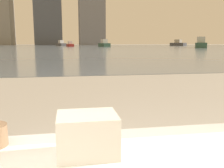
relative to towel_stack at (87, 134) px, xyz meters
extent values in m
cube|color=silver|center=(0.00, 0.00, -0.06)|extent=(0.23, 0.19, 0.04)
cube|color=silver|center=(0.00, 0.00, -0.02)|extent=(0.23, 0.19, 0.04)
cube|color=silver|center=(0.00, 0.00, 0.02)|extent=(0.23, 0.19, 0.04)
cube|color=silver|center=(0.00, 0.00, 0.06)|extent=(0.23, 0.19, 0.04)
cube|color=slate|center=(0.31, 61.18, -0.59)|extent=(180.00, 110.00, 0.01)
cube|color=#4C4C51|center=(-2.36, 82.08, -0.16)|extent=(3.42, 5.06, 0.84)
cube|color=silver|center=(-2.36, 82.08, 0.74)|extent=(1.81, 2.13, 0.96)
cube|color=maroon|center=(0.44, 66.87, -0.25)|extent=(2.02, 4.01, 0.67)
cube|color=silver|center=(0.44, 66.87, 0.47)|extent=(1.21, 1.59, 0.77)
cube|color=#335647|center=(8.90, 62.22, -0.14)|extent=(2.53, 5.21, 0.87)
cube|color=silver|center=(8.90, 62.22, 0.79)|extent=(1.55, 2.06, 1.00)
cube|color=#335647|center=(25.06, 43.91, -0.09)|extent=(4.22, 5.89, 0.98)
cube|color=silver|center=(25.06, 43.91, 0.96)|extent=(2.19, 2.51, 1.12)
cube|color=#4C4C51|center=(36.62, 79.40, -0.09)|extent=(4.30, 5.83, 0.98)
cube|color=#B2A893|center=(36.62, 79.40, 0.95)|extent=(2.21, 2.50, 1.12)
cube|color=#4C515B|center=(-8.59, 117.18, 15.15)|extent=(11.95, 7.35, 31.48)
cube|color=slate|center=(10.85, 117.18, 19.81)|extent=(11.51, 12.23, 40.81)
camera|label=1|loc=(-0.06, -0.92, 0.35)|focal=40.00mm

